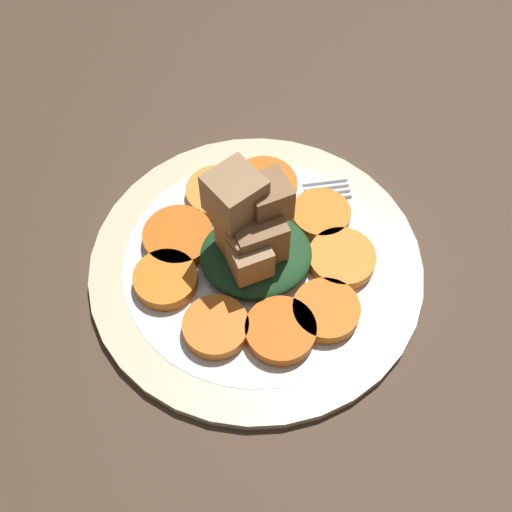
{
  "coord_description": "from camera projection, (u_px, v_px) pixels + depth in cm",
  "views": [
    {
      "loc": [
        4.62,
        30.48,
        52.73
      ],
      "look_at": [
        0.0,
        0.0,
        4.1
      ],
      "focal_mm": 45.0,
      "sensor_mm": 36.0,
      "label": 1
    }
  ],
  "objects": [
    {
      "name": "carrot_slice_5",
      "position": [
        166.0,
        280.0,
        0.57
      ],
      "size": [
        5.7,
        5.7,
        1.3
      ],
      "primitive_type": "cylinder",
      "color": "orange",
      "rests_on": "plate"
    },
    {
      "name": "carrot_slice_2",
      "position": [
        264.0,
        186.0,
        0.62
      ],
      "size": [
        6.51,
        6.51,
        1.3
      ],
      "primitive_type": "cylinder",
      "color": "orange",
      "rests_on": "plate"
    },
    {
      "name": "carrot_slice_0",
      "position": [
        342.0,
        259.0,
        0.58
      ],
      "size": [
        6.11,
        6.11,
        1.3
      ],
      "primitive_type": "cylinder",
      "color": "orange",
      "rests_on": "plate"
    },
    {
      "name": "carrot_slice_3",
      "position": [
        217.0,
        193.0,
        0.62
      ],
      "size": [
        5.98,
        5.98,
        1.3
      ],
      "primitive_type": "cylinder",
      "color": "orange",
      "rests_on": "plate"
    },
    {
      "name": "carrot_slice_1",
      "position": [
        321.0,
        215.0,
        0.6
      ],
      "size": [
        5.56,
        5.56,
        1.3
      ],
      "primitive_type": "cylinder",
      "color": "orange",
      "rests_on": "plate"
    },
    {
      "name": "carrot_slice_8",
      "position": [
        326.0,
        310.0,
        0.55
      ],
      "size": [
        5.85,
        5.85,
        1.3
      ],
      "primitive_type": "cylinder",
      "color": "orange",
      "rests_on": "plate"
    },
    {
      "name": "table_slab",
      "position": [
        256.0,
        274.0,
        0.6
      ],
      "size": [
        120.0,
        120.0,
        2.0
      ],
      "primitive_type": "cube",
      "color": "#4C3828",
      "rests_on": "ground"
    },
    {
      "name": "fork",
      "position": [
        266.0,
        197.0,
        0.62
      ],
      "size": [
        17.57,
        2.32,
        0.4
      ],
      "rotation": [
        0.0,
        0.0,
        -0.0
      ],
      "color": "silver",
      "rests_on": "plate"
    },
    {
      "name": "carrot_slice_6",
      "position": [
        216.0,
        327.0,
        0.54
      ],
      "size": [
        5.66,
        5.66,
        1.3
      ],
      "primitive_type": "cylinder",
      "color": "orange",
      "rests_on": "plate"
    },
    {
      "name": "plate",
      "position": [
        256.0,
        265.0,
        0.59
      ],
      "size": [
        30.45,
        30.45,
        1.05
      ],
      "color": "beige",
      "rests_on": "table_slab"
    },
    {
      "name": "carrot_slice_7",
      "position": [
        281.0,
        331.0,
        0.54
      ],
      "size": [
        6.07,
        6.07,
        1.3
      ],
      "primitive_type": "cylinder",
      "color": "#D55F13",
      "rests_on": "plate"
    },
    {
      "name": "carrot_slice_4",
      "position": [
        178.0,
        237.0,
        0.59
      ],
      "size": [
        6.49,
        6.49,
        1.3
      ],
      "primitive_type": "cylinder",
      "color": "#D76115",
      "rests_on": "plate"
    },
    {
      "name": "center_pile",
      "position": [
        254.0,
        237.0,
        0.55
      ],
      "size": [
        10.14,
        9.12,
        10.53
      ],
      "color": "#1E4723",
      "rests_on": "plate"
    }
  ]
}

